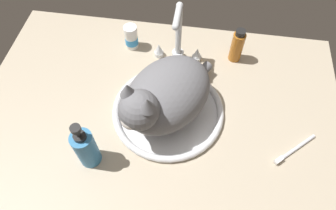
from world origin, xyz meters
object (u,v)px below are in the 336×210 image
soap_pump_bottle (86,148)px  toothbrush (294,150)px  amber_bottle (237,46)px  cat (164,97)px  faucet (178,40)px  sink_basin (168,111)px  pill_bottle (131,38)px

soap_pump_bottle → toothbrush: 57.87cm
amber_bottle → toothbrush: 37.75cm
cat → soap_pump_bottle: bearing=-137.2°
cat → amber_bottle: cat is taller
amber_bottle → faucet: bearing=-170.2°
soap_pump_bottle → sink_basin: bearing=44.0°
faucet → amber_bottle: 20.01cm
sink_basin → pill_bottle: 30.80cm
pill_bottle → toothbrush: (54.17, -33.17, -3.52)cm
amber_bottle → pill_bottle: 36.28cm
faucet → soap_pump_bottle: (-19.08, -40.28, -2.19)cm
pill_bottle → amber_bottle: bearing=-0.6°
sink_basin → faucet: size_ratio=1.47×
soap_pump_bottle → toothbrush: bearing=10.9°
toothbrush → cat: bearing=171.3°
sink_basin → cat: (-1.01, -1.65, 9.61)cm
faucet → soap_pump_bottle: faucet is taller
sink_basin → amber_bottle: (19.47, 25.23, 5.16)cm
sink_basin → pill_bottle: size_ratio=3.82×
faucet → amber_bottle: size_ratio=1.81×
soap_pump_bottle → pill_bottle: (2.31, 44.03, -2.84)cm
cat → pill_bottle: size_ratio=4.01×
pill_bottle → toothbrush: size_ratio=0.72×
faucet → amber_bottle: faucet is taller
cat → soap_pump_bottle: (-18.07, -16.76, -3.49)cm
cat → toothbrush: cat is taller
cat → amber_bottle: (20.48, 26.88, -4.44)cm
toothbrush → soap_pump_bottle: bearing=-169.1°
faucet → toothbrush: (37.41, -29.42, -8.54)cm
amber_bottle → toothbrush: (17.94, -32.78, -5.40)cm
sink_basin → toothbrush: (37.41, -7.55, -0.24)cm
cat → pill_bottle: (-15.75, 27.28, -6.33)cm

